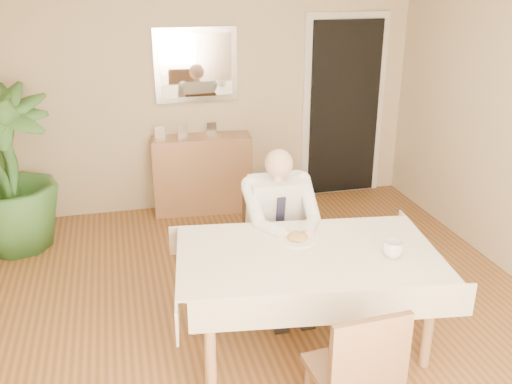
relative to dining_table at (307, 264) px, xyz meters
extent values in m
plane|color=brown|center=(-0.19, 0.29, -0.67)|extent=(5.00, 5.00, 0.00)
cube|color=tan|center=(-0.19, 2.79, 0.63)|extent=(4.50, 0.02, 2.60)
cube|color=silver|center=(1.36, 2.77, 0.33)|extent=(0.96, 0.03, 2.10)
cube|color=black|center=(1.36, 2.74, 0.33)|extent=(0.80, 0.05, 1.95)
cube|color=silver|center=(-0.29, 2.76, 0.88)|extent=(0.86, 0.03, 0.76)
cube|color=white|center=(-0.29, 2.74, 0.88)|extent=(0.74, 0.02, 0.64)
cube|color=#8C6544|center=(0.00, 0.00, 0.05)|extent=(1.71, 1.11, 0.04)
cube|color=beige|center=(0.00, 0.00, 0.08)|extent=(1.82, 1.22, 0.01)
cube|color=beige|center=(0.00, -0.50, -0.03)|extent=(1.69, 0.24, 0.22)
cube|color=beige|center=(0.00, 0.50, -0.03)|extent=(1.69, 0.24, 0.22)
cube|color=beige|center=(-0.85, 0.00, -0.03)|extent=(0.15, 0.99, 0.22)
cube|color=beige|center=(0.85, 0.00, -0.03)|extent=(0.15, 0.99, 0.22)
cylinder|color=#8C6544|center=(-0.72, -0.37, -0.32)|extent=(0.07, 0.07, 0.70)
cylinder|color=#8C6544|center=(0.72, -0.37, -0.32)|extent=(0.07, 0.07, 0.70)
cylinder|color=#8C6544|center=(-0.72, 0.37, -0.32)|extent=(0.07, 0.07, 0.70)
cylinder|color=#8C6544|center=(0.72, 0.37, -0.32)|extent=(0.07, 0.07, 0.70)
cube|color=#452F1E|center=(0.00, 0.80, -0.24)|extent=(0.46, 0.46, 0.04)
cube|color=#452F1E|center=(0.00, 0.99, 0.02)|extent=(0.42, 0.08, 0.42)
cylinder|color=#452F1E|center=(-0.18, 0.62, -0.46)|extent=(0.04, 0.04, 0.41)
cylinder|color=#452F1E|center=(0.18, 0.62, -0.46)|extent=(0.04, 0.04, 0.41)
cylinder|color=#452F1E|center=(-0.18, 0.98, -0.46)|extent=(0.04, 0.04, 0.41)
cylinder|color=#452F1E|center=(0.18, 0.98, -0.46)|extent=(0.04, 0.04, 0.41)
cube|color=#452F1E|center=(-0.02, -0.83, -0.23)|extent=(0.45, 0.45, 0.04)
cube|color=#452F1E|center=(-0.02, -1.02, 0.03)|extent=(0.43, 0.06, 0.43)
cylinder|color=#452F1E|center=(0.16, -0.64, -0.46)|extent=(0.04, 0.04, 0.42)
cube|color=white|center=(0.00, 0.76, 0.08)|extent=(0.42, 0.31, 0.55)
cube|color=black|center=(0.00, 0.63, 0.05)|extent=(0.07, 0.08, 0.36)
cylinder|color=tan|center=(0.00, 0.71, 0.37)|extent=(0.09, 0.09, 0.08)
sphere|color=tan|center=(0.00, 0.69, 0.47)|extent=(0.21, 0.21, 0.21)
cube|color=black|center=(-0.10, 0.56, -0.15)|extent=(0.13, 0.42, 0.13)
cube|color=black|center=(0.10, 0.56, -0.15)|extent=(0.13, 0.42, 0.13)
cube|color=black|center=(-0.10, 0.38, -0.44)|extent=(0.11, 0.12, 0.45)
cube|color=black|center=(0.10, 0.38, -0.44)|extent=(0.11, 0.12, 0.45)
cube|color=black|center=(-0.10, 0.32, -0.63)|extent=(0.11, 0.26, 0.07)
cube|color=black|center=(0.10, 0.32, -0.63)|extent=(0.11, 0.26, 0.07)
cylinder|color=white|center=(-0.01, 0.18, 0.09)|extent=(0.26, 0.26, 0.02)
ellipsoid|color=olive|center=(-0.01, 0.18, 0.11)|extent=(0.14, 0.14, 0.06)
cylinder|color=silver|center=(0.03, 0.12, 0.11)|extent=(0.01, 0.13, 0.01)
cylinder|color=silver|center=(-0.05, 0.12, 0.11)|extent=(0.01, 0.13, 0.01)
imported|color=white|center=(0.51, -0.19, 0.14)|extent=(0.17, 0.17, 0.10)
cube|color=#8C6544|center=(-0.29, 2.61, -0.25)|extent=(1.06, 0.44, 0.83)
cube|color=silver|center=(-0.72, 2.61, 0.23)|extent=(0.10, 0.02, 0.14)
cube|color=silver|center=(-0.48, 2.62, 0.23)|extent=(0.10, 0.02, 0.14)
cube|color=silver|center=(-0.17, 2.64, 0.23)|extent=(0.10, 0.02, 0.14)
imported|color=#2C5623|center=(-2.14, 2.15, 0.09)|extent=(0.86, 0.86, 1.52)
camera|label=1|loc=(-1.13, -3.14, 1.81)|focal=40.00mm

